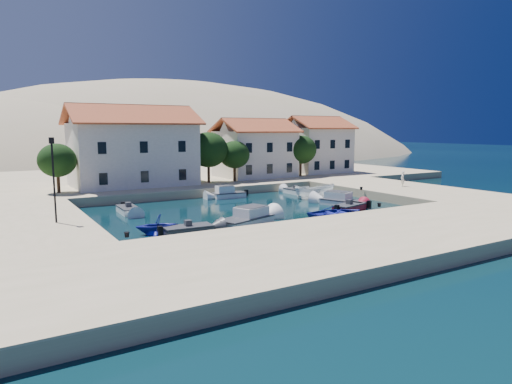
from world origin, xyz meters
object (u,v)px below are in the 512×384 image
rowboat_south (336,218)px  cabin_cruiser_east (344,201)px  building_mid (255,147)px  cabin_cruiser_south (246,219)px  boat_east (315,199)px  pedestrian (402,179)px  lamppost (53,172)px  building_left (132,145)px  building_right (316,144)px

rowboat_south → cabin_cruiser_east: 6.71m
building_mid → rowboat_south: size_ratio=2.00×
cabin_cruiser_south → boat_east: (13.71, 8.28, -0.48)m
boat_east → pedestrian: 11.51m
cabin_cruiser_south → pedestrian: 25.32m
lamppost → pedestrian: size_ratio=3.40×
boat_east → rowboat_south: bearing=171.3°
lamppost → pedestrian: lamppost is taller
cabin_cruiser_east → boat_east: 5.35m
building_left → boat_east: bearing=-43.5°
building_mid → cabin_cruiser_south: bearing=-122.3°
pedestrian → lamppost: bearing=-39.1°
building_mid → cabin_cruiser_south: (-15.56, -24.62, -4.75)m
building_right → lamppost: bearing=-152.1°
building_right → cabin_cruiser_east: (-14.26, -22.65, -5.00)m
rowboat_south → boat_east: bearing=-22.5°
building_mid → pedestrian: (9.14, -19.21, -3.31)m
lamppost → pedestrian: bearing=2.6°
cabin_cruiser_south → cabin_cruiser_east: size_ratio=1.06×
lamppost → boat_east: bearing=9.6°
cabin_cruiser_south → boat_east: cabin_cruiser_south is taller
building_right → lamppost: (-41.50, -22.00, -0.72)m
lamppost → boat_east: lamppost is taller
building_left → boat_east: 23.06m
lamppost → cabin_cruiser_east: lamppost is taller
cabin_cruiser_south → cabin_cruiser_east: same height
building_right → cabin_cruiser_east: 27.23m
building_right → lamppost: size_ratio=1.52×
cabin_cruiser_south → boat_east: size_ratio=1.17×
building_mid → pedestrian: bearing=-64.6°
lamppost → cabin_cruiser_south: lamppost is taller
building_mid → rowboat_south: (-7.18, -26.19, -5.22)m
cabin_cruiser_south → rowboat_south: cabin_cruiser_south is taller
building_mid → cabin_cruiser_east: size_ratio=2.03×
rowboat_south → cabin_cruiser_east: bearing=-41.4°
building_left → cabin_cruiser_east: building_left is taller
cabin_cruiser_east → pedestrian: 11.74m
building_right → rowboat_south: 33.72m
cabin_cruiser_south → pedestrian: bearing=-7.2°
boat_east → cabin_cruiser_east: bearing=-164.7°
cabin_cruiser_east → building_left: bearing=17.9°
building_left → pedestrian: (27.14, -18.21, -4.02)m
lamppost → building_mid: bearing=35.4°
building_mid → lamppost: size_ratio=1.69×
pedestrian → cabin_cruiser_east: bearing=-29.7°
building_mid → cabin_cruiser_east: bearing=-96.0°
cabin_cruiser_south → lamppost: bearing=145.9°
building_left → pedestrian: building_left is taller
pedestrian → boat_east: bearing=-56.4°
building_left → building_right: (30.00, 2.00, -0.46)m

